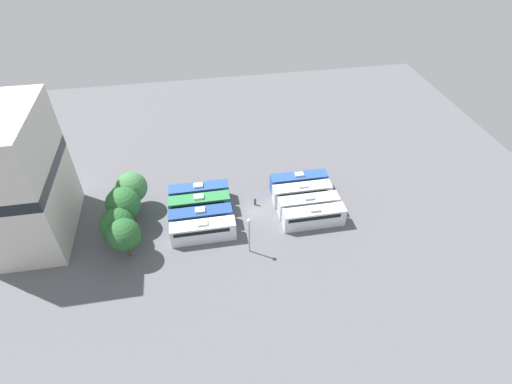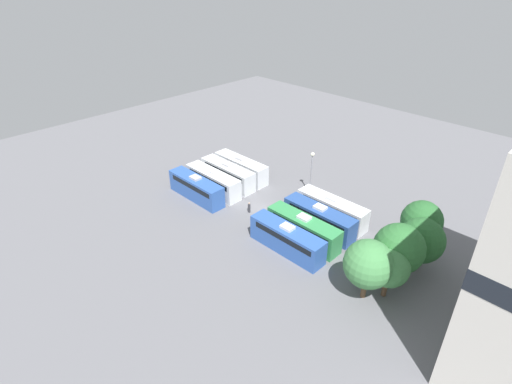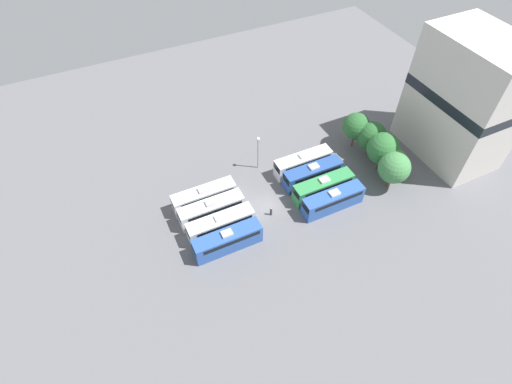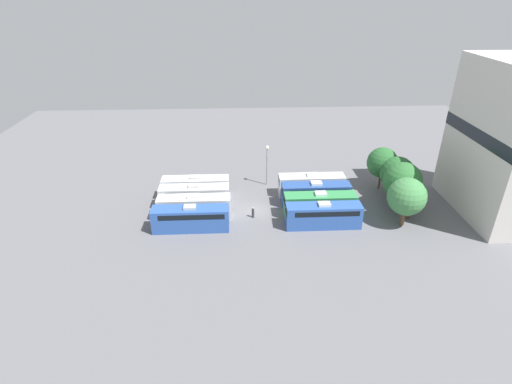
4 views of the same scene
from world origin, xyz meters
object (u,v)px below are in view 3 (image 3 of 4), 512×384
at_px(bus_2, 221,224).
at_px(depot_building, 465,100).
at_px(bus_3, 228,240).
at_px(tree_4, 394,168).
at_px(bus_0, 204,197).
at_px(bus_4, 303,162).
at_px(tree_2, 383,149).
at_px(bus_6, 323,187).
at_px(bus_1, 212,209).
at_px(bus_5, 313,174).
at_px(tree_0, 356,126).
at_px(tree_3, 394,161).
at_px(tree_1, 372,136).
at_px(bus_7, 333,200).
at_px(light_pole, 258,147).
at_px(worker_person, 271,212).

height_order(bus_2, depot_building, depot_building).
distance_m(bus_3, tree_4, 29.06).
xyz_separation_m(bus_0, bus_4, (-0.02, 18.07, 0.00)).
bearing_deg(bus_0, tree_2, 80.02).
bearing_deg(tree_2, bus_6, -85.09).
xyz_separation_m(bus_1, depot_building, (3.34, 43.91, 8.98)).
bearing_deg(bus_6, tree_2, 94.91).
bearing_deg(bus_5, bus_0, -99.44).
distance_m(bus_4, tree_4, 14.84).
distance_m(bus_2, tree_0, 30.28).
bearing_deg(bus_2, tree_0, 104.90).
height_order(bus_5, tree_3, tree_3).
distance_m(bus_5, tree_1, 12.97).
height_order(bus_7, tree_2, tree_2).
distance_m(bus_5, depot_building, 27.52).
height_order(bus_3, tree_1, tree_1).
relative_size(bus_1, bus_4, 1.00).
relative_size(tree_2, tree_4, 1.05).
distance_m(bus_1, tree_1, 30.91).
height_order(light_pole, tree_3, light_pole).
distance_m(tree_2, depot_building, 15.23).
xyz_separation_m(tree_1, tree_3, (6.48, -0.36, -0.19)).
distance_m(tree_1, tree_4, 8.44).
bearing_deg(bus_1, bus_7, 70.43).
relative_size(bus_6, light_pole, 1.49).
relative_size(worker_person, tree_4, 0.23).
height_order(bus_7, tree_4, tree_4).
xyz_separation_m(bus_2, bus_3, (3.10, -0.20, 0.00)).
height_order(bus_5, bus_7, same).
distance_m(bus_2, bus_6, 17.87).
xyz_separation_m(bus_7, depot_building, (-3.06, 25.91, 8.98)).
xyz_separation_m(worker_person, tree_1, (-5.17, 22.29, 3.26)).
distance_m(bus_1, light_pole, 13.49).
xyz_separation_m(bus_0, tree_4, (9.61, 29.06, 2.62)).
height_order(bus_4, depot_building, depot_building).
height_order(bus_0, tree_2, tree_2).
height_order(bus_1, depot_building, depot_building).
bearing_deg(bus_6, bus_0, -109.16).
bearing_deg(tree_4, tree_3, 140.25).
bearing_deg(bus_0, worker_person, 52.64).
height_order(bus_1, bus_5, same).
relative_size(bus_0, tree_1, 1.55).
height_order(bus_6, tree_2, tree_2).
bearing_deg(tree_1, tree_0, -154.22).
distance_m(bus_0, tree_2, 30.71).
bearing_deg(tree_4, bus_1, -102.89).
distance_m(light_pole, tree_1, 20.28).
height_order(bus_5, tree_2, tree_2).
bearing_deg(tree_2, tree_1, 169.01).
relative_size(bus_2, light_pole, 1.49).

